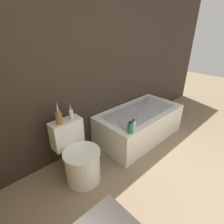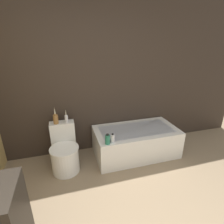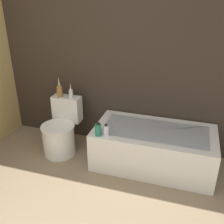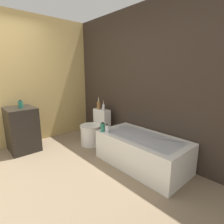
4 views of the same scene
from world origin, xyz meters
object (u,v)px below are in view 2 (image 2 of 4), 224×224
(toilet, at_px, (65,152))
(shampoo_bottle_tall, at_px, (108,139))
(vase_gold, at_px, (56,118))
(bathtub, at_px, (136,141))
(shampoo_bottle_short, at_px, (113,138))
(vase_silver, at_px, (66,118))

(toilet, relative_size, shampoo_bottle_tall, 4.31)
(vase_gold, bearing_deg, bathtub, -6.39)
(bathtub, bearing_deg, toilet, -177.40)
(toilet, xyz_separation_m, shampoo_bottle_tall, (0.63, -0.26, 0.27))
(shampoo_bottle_tall, distance_m, shampoo_bottle_short, 0.09)
(toilet, relative_size, vase_gold, 2.59)
(toilet, height_order, vase_gold, vase_gold)
(vase_gold, distance_m, shampoo_bottle_tall, 0.88)
(vase_gold, relative_size, vase_silver, 1.26)
(vase_gold, height_order, shampoo_bottle_short, vase_gold)
(vase_silver, bearing_deg, shampoo_bottle_short, -34.77)
(toilet, distance_m, shampoo_bottle_short, 0.80)
(toilet, xyz_separation_m, vase_silver, (0.08, 0.21, 0.49))
(bathtub, height_order, vase_gold, vase_gold)
(vase_silver, bearing_deg, vase_gold, -178.09)
(shampoo_bottle_short, bearing_deg, bathtub, 29.19)
(bathtub, distance_m, shampoo_bottle_short, 0.66)
(bathtub, relative_size, vase_silver, 6.71)
(vase_silver, xyz_separation_m, shampoo_bottle_short, (0.63, -0.44, -0.22))
(toilet, distance_m, vase_silver, 0.54)
(vase_silver, bearing_deg, shampoo_bottle_tall, -40.47)
(vase_silver, bearing_deg, toilet, -111.19)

